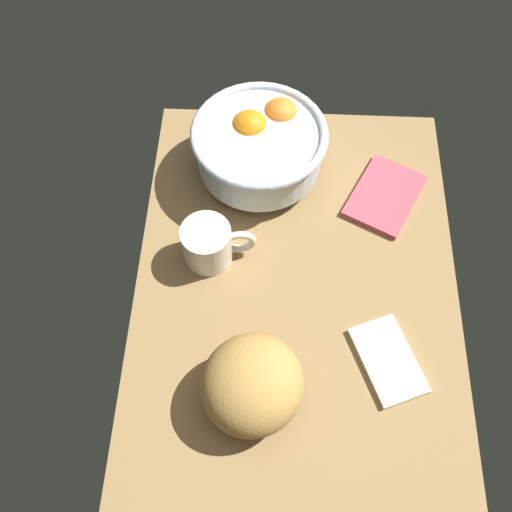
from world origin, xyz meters
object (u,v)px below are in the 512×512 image
Objects in this scene: napkin_spare at (385,196)px; fruit_bowl at (260,143)px; bread_loaf at (252,384)px; napkin_folded at (388,360)px; mug at (209,244)px.

fruit_bowl is at bearing -104.00° from napkin_spare.
fruit_bowl reaches higher than bread_loaf.
bread_loaf reaches higher than napkin_folded.
fruit_bowl reaches higher than napkin_spare.
fruit_bowl is 41.95cm from bread_loaf.
napkin_folded is (-6.05, 20.30, -4.78)cm from bread_loaf.
napkin_folded is 0.89× the size of napkin_spare.
bread_loaf is at bearing -73.40° from napkin_folded.
napkin_spare is (5.57, 22.33, -6.30)cm from fruit_bowl.
napkin_folded is at bearing 106.60° from bread_loaf.
mug is (-23.22, -8.07, -1.45)cm from bread_loaf.
napkin_spare is 1.21× the size of mug.
mug reaches higher than napkin_folded.
fruit_bowl is 20.34cm from mug.
fruit_bowl is 1.93× the size of mug.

